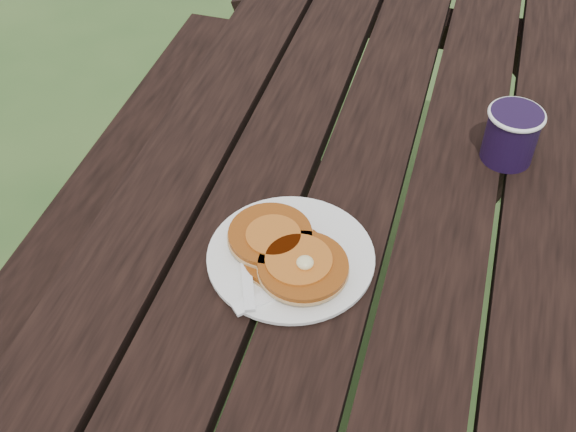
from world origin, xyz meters
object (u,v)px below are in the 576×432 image
(picnic_table, at_px, (345,319))
(plate, at_px, (291,257))
(pancake_stack, at_px, (287,253))
(coffee_cup, at_px, (512,132))

(picnic_table, xyz_separation_m, plate, (-0.06, -0.20, 0.39))
(pancake_stack, bearing_deg, coffee_cup, 49.09)
(pancake_stack, height_order, coffee_cup, coffee_cup)
(picnic_table, bearing_deg, pancake_stack, -106.30)
(pancake_stack, xyz_separation_m, coffee_cup, (0.29, 0.33, 0.03))
(plate, bearing_deg, coffee_cup, 48.53)
(picnic_table, relative_size, plate, 7.52)
(plate, xyz_separation_m, coffee_cup, (0.29, 0.32, 0.05))
(pancake_stack, bearing_deg, plate, 74.15)
(coffee_cup, bearing_deg, picnic_table, -151.35)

